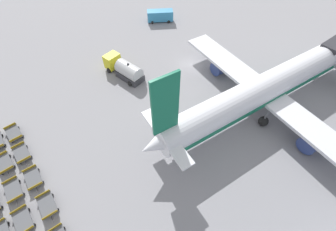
% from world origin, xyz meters
% --- Properties ---
extents(ground_plane, '(500.00, 500.00, 0.00)m').
position_xyz_m(ground_plane, '(0.00, 0.00, 0.00)').
color(ground_plane, gray).
extents(airplane, '(31.71, 40.95, 13.02)m').
position_xyz_m(airplane, '(13.51, 2.96, 3.50)').
color(airplane, silver).
rests_on(airplane, ground_plane).
extents(fuel_tanker_primary, '(7.65, 4.51, 3.06)m').
position_xyz_m(fuel_tanker_primary, '(-3.60, -11.00, 1.30)').
color(fuel_tanker_primary, yellow).
rests_on(fuel_tanker_primary, ground_plane).
extents(service_van, '(4.42, 5.75, 2.31)m').
position_xyz_m(service_van, '(-15.64, 3.74, 1.25)').
color(service_van, teal).
rests_on(service_van, ground_plane).
extents(baggage_dolly_row_mid_a_col_b, '(3.48, 1.86, 0.92)m').
position_xyz_m(baggage_dolly_row_mid_a_col_b, '(2.73, -30.81, 0.47)').
color(baggage_dolly_row_mid_a_col_b, '#515459').
rests_on(baggage_dolly_row_mid_a_col_b, ground_plane).
extents(baggage_dolly_row_mid_a_col_c, '(3.45, 1.76, 0.92)m').
position_xyz_m(baggage_dolly_row_mid_a_col_c, '(6.88, -30.61, 0.47)').
color(baggage_dolly_row_mid_a_col_c, '#515459').
rests_on(baggage_dolly_row_mid_a_col_c, ground_plane).
extents(baggage_dolly_row_mid_a_col_d, '(3.46, 1.79, 0.92)m').
position_xyz_m(baggage_dolly_row_mid_a_col_d, '(10.84, -30.45, 0.47)').
color(baggage_dolly_row_mid_a_col_d, '#515459').
rests_on(baggage_dolly_row_mid_a_col_d, ground_plane).
extents(baggage_dolly_row_mid_b_col_a, '(3.49, 1.87, 0.92)m').
position_xyz_m(baggage_dolly_row_mid_b_col_a, '(-1.31, -28.97, 0.47)').
color(baggage_dolly_row_mid_b_col_a, '#515459').
rests_on(baggage_dolly_row_mid_b_col_a, ground_plane).
extents(baggage_dolly_row_mid_b_col_b, '(3.47, 1.82, 0.92)m').
position_xyz_m(baggage_dolly_row_mid_b_col_b, '(2.50, -28.79, 0.47)').
color(baggage_dolly_row_mid_b_col_b, '#515459').
rests_on(baggage_dolly_row_mid_b_col_b, ground_plane).
extents(baggage_dolly_row_mid_b_col_c, '(3.44, 1.72, 0.92)m').
position_xyz_m(baggage_dolly_row_mid_b_col_c, '(6.66, -28.44, 0.47)').
color(baggage_dolly_row_mid_b_col_c, '#515459').
rests_on(baggage_dolly_row_mid_b_col_c, ground_plane).
extents(baggage_dolly_row_mid_b_col_d, '(3.43, 1.71, 0.92)m').
position_xyz_m(baggage_dolly_row_mid_b_col_d, '(10.66, -27.97, 0.47)').
color(baggage_dolly_row_mid_b_col_d, '#515459').
rests_on(baggage_dolly_row_mid_b_col_d, ground_plane).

